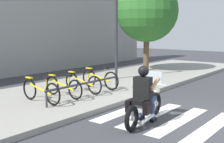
# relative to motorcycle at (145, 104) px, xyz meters

# --- Properties ---
(ground_plane) EXTENTS (48.00, 48.00, 0.00)m
(ground_plane) POSITION_rel_motorcycle_xyz_m (0.91, -1.43, -0.45)
(ground_plane) COLOR #38383D
(sidewalk) EXTENTS (24.00, 4.40, 0.15)m
(sidewalk) POSITION_rel_motorcycle_xyz_m (0.91, 3.58, -0.38)
(sidewalk) COLOR gray
(sidewalk) RESTS_ON ground
(crosswalk_stripe_2) EXTENTS (2.80, 0.40, 0.01)m
(crosswalk_stripe_2) POSITION_rel_motorcycle_xyz_m (0.62, -1.43, -0.45)
(crosswalk_stripe_2) COLOR white
(crosswalk_stripe_2) RESTS_ON ground
(crosswalk_stripe_3) EXTENTS (2.80, 0.40, 0.01)m
(crosswalk_stripe_3) POSITION_rel_motorcycle_xyz_m (0.62, -0.63, -0.45)
(crosswalk_stripe_3) COLOR white
(crosswalk_stripe_3) RESTS_ON ground
(crosswalk_stripe_4) EXTENTS (2.80, 0.40, 0.01)m
(crosswalk_stripe_4) POSITION_rel_motorcycle_xyz_m (0.62, 0.17, -0.45)
(crosswalk_stripe_4) COLOR white
(crosswalk_stripe_4) RESTS_ON ground
(crosswalk_stripe_5) EXTENTS (2.80, 0.40, 0.01)m
(crosswalk_stripe_5) POSITION_rel_motorcycle_xyz_m (0.62, 0.97, -0.45)
(crosswalk_stripe_5) COLOR white
(crosswalk_stripe_5) RESTS_ON ground
(motorcycle) EXTENTS (2.11, 0.76, 1.19)m
(motorcycle) POSITION_rel_motorcycle_xyz_m (0.00, 0.00, 0.00)
(motorcycle) COLOR black
(motorcycle) RESTS_ON ground
(rider) EXTENTS (0.68, 0.60, 1.42)m
(rider) POSITION_rel_motorcycle_xyz_m (-0.08, -0.01, 0.36)
(rider) COLOR black
(rider) RESTS_ON ground
(bicycle_0) EXTENTS (0.48, 1.74, 0.78)m
(bicycle_0) POSITION_rel_motorcycle_xyz_m (-0.69, 3.12, 0.06)
(bicycle_0) COLOR black
(bicycle_0) RESTS_ON sidewalk
(bicycle_1) EXTENTS (0.48, 1.70, 0.75)m
(bicycle_1) POSITION_rel_motorcycle_xyz_m (0.19, 3.12, 0.04)
(bicycle_1) COLOR black
(bicycle_1) RESTS_ON sidewalk
(bicycle_2) EXTENTS (0.48, 1.71, 0.76)m
(bicycle_2) POSITION_rel_motorcycle_xyz_m (1.08, 3.12, 0.05)
(bicycle_2) COLOR black
(bicycle_2) RESTS_ON sidewalk
(bicycle_3) EXTENTS (0.48, 1.73, 0.80)m
(bicycle_3) POSITION_rel_motorcycle_xyz_m (1.96, 3.12, 0.06)
(bicycle_3) COLOR black
(bicycle_3) RESTS_ON sidewalk
(bike_rack) EXTENTS (3.26, 0.07, 0.49)m
(bike_rack) POSITION_rel_motorcycle_xyz_m (0.63, 2.56, 0.11)
(bike_rack) COLOR #333338
(bike_rack) RESTS_ON sidewalk
(street_lamp) EXTENTS (0.28, 0.28, 4.60)m
(street_lamp) POSITION_rel_motorcycle_xyz_m (4.09, 3.98, 2.32)
(street_lamp) COLOR #2D2D33
(street_lamp) RESTS_ON ground
(tree_near_rack) EXTENTS (3.21, 3.21, 4.82)m
(tree_near_rack) POSITION_rel_motorcycle_xyz_m (7.22, 4.38, 2.75)
(tree_near_rack) COLOR brown
(tree_near_rack) RESTS_ON ground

